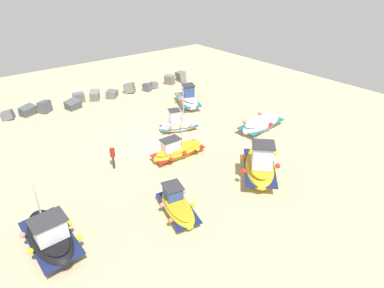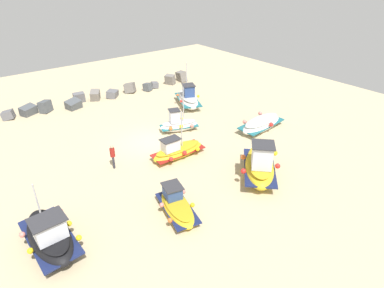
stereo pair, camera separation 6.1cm
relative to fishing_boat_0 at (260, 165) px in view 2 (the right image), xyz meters
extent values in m
plane|color=#C6B289|center=(-3.08, 8.27, -0.83)|extent=(49.41, 49.41, 0.00)
ellipsoid|color=gold|center=(0.07, 0.07, -0.25)|extent=(4.48, 4.46, 1.18)
cube|color=navy|center=(0.07, 0.07, -0.19)|extent=(4.40, 4.38, 0.10)
ellipsoid|color=gold|center=(0.07, 0.07, 0.24)|extent=(3.94, 3.93, 0.19)
cube|color=silver|center=(-0.43, -0.43, 1.06)|extent=(1.62, 1.62, 1.44)
cube|color=#333338|center=(-0.43, -0.43, 1.81)|extent=(1.88, 1.88, 0.06)
sphere|color=yellow|center=(1.64, 0.17, 0.21)|extent=(0.33, 0.33, 0.33)
sphere|color=orange|center=(-0.37, 1.09, 0.23)|extent=(0.33, 0.33, 0.33)
sphere|color=red|center=(0.52, -0.94, 0.23)|extent=(0.33, 0.33, 0.33)
sphere|color=red|center=(-1.49, -0.03, 0.21)|extent=(0.33, 0.33, 0.33)
ellipsoid|color=white|center=(3.72, 12.22, -0.30)|extent=(3.14, 4.51, 1.07)
cube|color=#1E6670|center=(3.72, 12.22, -0.25)|extent=(3.13, 4.38, 0.09)
ellipsoid|color=beige|center=(3.72, 12.22, 0.14)|extent=(2.76, 3.97, 0.18)
cube|color=#2D4784|center=(3.62, 11.99, 0.73)|extent=(1.26, 1.29, 1.01)
cube|color=#333338|center=(3.62, 11.99, 1.27)|extent=(1.47, 1.50, 0.06)
cylinder|color=#B7B7BC|center=(3.92, 12.68, 1.68)|extent=(0.08, 0.08, 2.91)
sphere|color=#EA7F75|center=(4.99, 12.88, -0.02)|extent=(0.25, 0.25, 0.25)
sphere|color=orange|center=(3.03, 12.92, 0.17)|extent=(0.25, 0.25, 0.25)
sphere|color=yellow|center=(4.42, 11.53, 0.14)|extent=(0.25, 0.25, 0.25)
sphere|color=red|center=(2.45, 11.56, 0.09)|extent=(0.25, 0.25, 0.25)
ellipsoid|color=gold|center=(-2.54, 5.16, -0.47)|extent=(3.99, 1.40, 0.79)
cube|color=maroon|center=(-2.54, 5.16, -0.44)|extent=(3.83, 1.41, 0.14)
ellipsoid|color=gold|center=(-2.54, 5.16, -0.17)|extent=(3.51, 1.20, 0.18)
cube|color=white|center=(-3.16, 5.17, 0.28)|extent=(1.15, 0.76, 0.79)
cube|color=#333338|center=(-3.16, 5.17, 0.71)|extent=(1.34, 0.88, 0.06)
cylinder|color=#B7B7BC|center=(-2.21, 5.15, 1.18)|extent=(0.08, 0.08, 2.59)
sphere|color=yellow|center=(-1.44, 4.37, -0.29)|extent=(0.30, 0.30, 0.30)
sphere|color=red|center=(-1.97, 5.92, -0.27)|extent=(0.30, 0.30, 0.30)
sphere|color=red|center=(-2.55, 4.39, -0.19)|extent=(0.30, 0.30, 0.30)
sphere|color=yellow|center=(-3.08, 5.94, -0.25)|extent=(0.30, 0.30, 0.30)
sphere|color=red|center=(-3.66, 4.41, -0.28)|extent=(0.30, 0.30, 0.30)
ellipsoid|color=black|center=(-12.18, 2.12, -0.30)|extent=(1.88, 4.21, 1.14)
cube|color=navy|center=(-12.18, 2.12, -0.25)|extent=(1.91, 4.05, 0.16)
ellipsoid|color=black|center=(-12.18, 2.12, 0.15)|extent=(1.62, 3.71, 0.24)
cube|color=silver|center=(-12.17, 1.57, 0.72)|extent=(1.32, 1.06, 0.97)
cube|color=#333338|center=(-12.17, 1.57, 1.23)|extent=(1.53, 1.23, 0.06)
cylinder|color=#B7B7BC|center=(-12.20, 2.67, 1.36)|extent=(0.08, 0.08, 2.26)
sphere|color=red|center=(-11.24, 3.32, 0.01)|extent=(0.27, 0.27, 0.27)
sphere|color=#EA7F75|center=(-13.17, 2.68, 0.08)|extent=(0.27, 0.27, 0.27)
sphere|color=yellow|center=(-11.21, 2.15, 0.03)|extent=(0.27, 0.27, 0.27)
sphere|color=yellow|center=(-13.15, 1.52, 0.01)|extent=(0.27, 0.27, 0.27)
sphere|color=yellow|center=(-11.18, 0.98, 0.00)|extent=(0.27, 0.27, 0.27)
ellipsoid|color=white|center=(5.28, 4.46, -0.39)|extent=(4.61, 2.05, 0.97)
cube|color=#1E6670|center=(5.28, 4.46, -0.35)|extent=(4.44, 2.05, 0.16)
ellipsoid|color=beige|center=(5.28, 4.46, -0.02)|extent=(4.06, 1.77, 0.22)
sphere|color=#EA7F75|center=(4.14, 5.26, -0.13)|extent=(0.34, 0.34, 0.34)
sphere|color=red|center=(5.37, 3.55, -0.10)|extent=(0.34, 0.34, 0.34)
sphere|color=#EA7F75|center=(6.22, 5.47, -0.02)|extent=(0.34, 0.34, 0.34)
ellipsoid|color=gold|center=(-6.08, 0.37, -0.50)|extent=(2.10, 3.66, 0.72)
cube|color=navy|center=(-6.08, 0.37, -0.47)|extent=(2.09, 3.53, 0.11)
ellipsoid|color=gold|center=(-6.08, 0.37, -0.22)|extent=(1.83, 3.21, 0.16)
cube|color=#2D4784|center=(-5.93, 0.99, 0.17)|extent=(1.05, 1.12, 0.67)
cube|color=#333338|center=(-5.93, 0.99, 0.53)|extent=(1.21, 1.30, 0.06)
sphere|color=orange|center=(-7.03, -0.34, -0.33)|extent=(0.25, 0.25, 0.25)
sphere|color=yellow|center=(-5.41, -0.10, -0.32)|extent=(0.25, 0.25, 0.25)
sphere|color=#EA7F75|center=(-6.75, 0.83, -0.24)|extent=(0.25, 0.25, 0.25)
sphere|color=#EA7F75|center=(-5.13, 1.07, -0.25)|extent=(0.25, 0.25, 0.25)
ellipsoid|color=white|center=(-0.13, 8.37, -0.43)|extent=(3.30, 2.08, 0.86)
cube|color=#1E6670|center=(-0.13, 8.37, -0.39)|extent=(3.18, 2.03, 0.13)
ellipsoid|color=beige|center=(-0.13, 8.37, -0.09)|extent=(2.89, 1.79, 0.18)
cube|color=silver|center=(-0.48, 8.49, 0.48)|extent=(0.92, 0.92, 1.01)
cube|color=#333338|center=(-0.48, 8.49, 1.01)|extent=(1.06, 1.06, 0.06)
cylinder|color=#B7B7BC|center=(0.22, 8.24, 1.40)|extent=(0.08, 0.08, 2.87)
sphere|color=#EA7F75|center=(0.48, 7.46, -0.23)|extent=(0.31, 0.31, 0.31)
sphere|color=yellow|center=(0.50, 8.83, -0.18)|extent=(0.31, 0.31, 0.31)
sphere|color=yellow|center=(-0.34, 7.75, -0.15)|extent=(0.31, 0.31, 0.31)
sphere|color=#EA7F75|center=(-0.32, 9.12, -0.20)|extent=(0.31, 0.31, 0.31)
sphere|color=orange|center=(-1.17, 8.05, -0.20)|extent=(0.31, 0.31, 0.31)
cylinder|color=#2D2D38|center=(-6.76, 6.53, -0.40)|extent=(0.14, 0.14, 0.87)
cylinder|color=#2D2D38|center=(-6.70, 6.67, -0.40)|extent=(0.14, 0.14, 0.87)
cylinder|color=maroon|center=(-6.73, 6.60, 0.33)|extent=(0.32, 0.32, 0.58)
sphere|color=tan|center=(-6.73, 6.60, 0.73)|extent=(0.22, 0.22, 0.22)
cube|color=slate|center=(-10.44, 19.45, -0.49)|extent=(1.28, 1.33, 0.95)
cube|color=#4C5156|center=(-8.81, 19.24, -0.43)|extent=(1.55, 1.46, 1.01)
cube|color=#4C5156|center=(-7.40, 19.00, -0.33)|extent=(1.31, 1.33, 1.13)
cube|color=#4C5156|center=(-5.14, 18.14, -0.44)|extent=(1.53, 1.47, 1.11)
cube|color=slate|center=(-4.07, 19.47, -0.38)|extent=(1.17, 0.90, 0.99)
cube|color=slate|center=(-2.64, 18.99, -0.37)|extent=(1.31, 1.49, 1.17)
cube|color=slate|center=(-0.95, 18.68, -0.49)|extent=(1.58, 1.55, 0.84)
cube|color=slate|center=(1.17, 18.92, -0.36)|extent=(1.46, 1.62, 1.26)
cube|color=#4C5156|center=(2.86, 18.18, -0.43)|extent=(0.94, 1.05, 0.94)
cube|color=slate|center=(4.03, 18.59, -0.55)|extent=(1.07, 1.19, 0.72)
cube|color=slate|center=(5.96, 18.44, -0.31)|extent=(1.23, 1.29, 1.15)
cube|color=slate|center=(7.62, 18.55, -0.28)|extent=(1.04, 1.38, 1.33)
camera|label=1|loc=(-13.89, -10.80, 10.95)|focal=30.45mm
camera|label=2|loc=(-13.85, -10.84, 10.95)|focal=30.45mm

